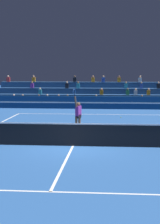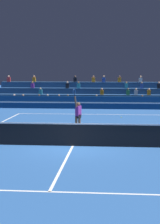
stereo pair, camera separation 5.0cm
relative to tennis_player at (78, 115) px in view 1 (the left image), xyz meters
name	(u,v)px [view 1 (the left image)]	position (x,y,z in m)	size (l,w,h in m)	color
ground_plane	(73,146)	(0.07, -3.40, -0.99)	(120.00, 120.00, 0.00)	#285699
court_lines	(73,146)	(0.07, -3.40, -0.99)	(11.10, 23.90, 0.01)	white
tennis_net	(73,134)	(0.07, -3.40, -0.44)	(12.00, 0.10, 1.10)	#2D6B38
sponsor_banner_wall	(91,103)	(0.07, 12.41, -0.44)	(18.00, 0.26, 1.10)	navy
bleacher_stand	(93,97)	(0.07, 15.58, -0.15)	(18.43, 3.80, 2.83)	navy
tennis_player	(78,115)	(0.00, 0.00, 0.00)	(0.51, 0.86, 2.50)	brown
tennis_ball	(121,117)	(2.51, 6.68, -0.96)	(0.07, 0.07, 0.07)	#C6DB33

